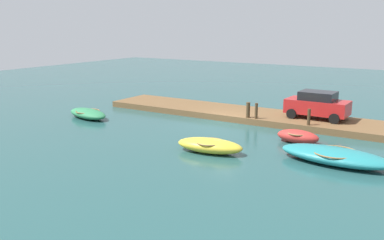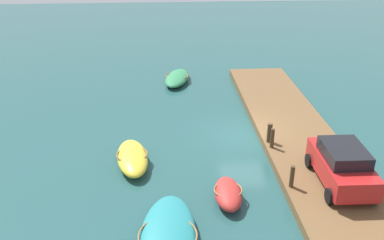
# 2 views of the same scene
# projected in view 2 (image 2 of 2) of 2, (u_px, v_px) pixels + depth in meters

# --- Properties ---
(ground_plane) EXTENTS (84.00, 84.00, 0.00)m
(ground_plane) POSITION_uv_depth(u_px,v_px,m) (244.00, 136.00, 22.87)
(ground_plane) COLOR #234C4C
(dock_platform) EXTENTS (20.27, 3.99, 0.42)m
(dock_platform) POSITION_uv_depth(u_px,v_px,m) (294.00, 131.00, 22.95)
(dock_platform) COLOR brown
(dock_platform) RESTS_ON ground_plane
(dinghy_red) EXTENTS (2.37, 1.24, 0.73)m
(dinghy_red) POSITION_uv_depth(u_px,v_px,m) (228.00, 194.00, 17.44)
(dinghy_red) COLOR #B72D28
(dinghy_red) RESTS_ON ground_plane
(rowboat_yellow) EXTENTS (3.64, 1.91, 0.74)m
(rowboat_yellow) POSITION_uv_depth(u_px,v_px,m) (132.00, 158.00, 20.07)
(rowboat_yellow) COLOR gold
(rowboat_yellow) RESTS_ON ground_plane
(motorboat_teal) EXTENTS (5.32, 2.40, 0.74)m
(motorboat_teal) POSITION_uv_depth(u_px,v_px,m) (168.00, 240.00, 14.92)
(motorboat_teal) COLOR teal
(motorboat_teal) RESTS_ON ground_plane
(rowboat_green) EXTENTS (4.01, 2.41, 0.64)m
(rowboat_green) POSITION_uv_depth(u_px,v_px,m) (177.00, 78.00, 30.38)
(rowboat_green) COLOR #2D7A4C
(rowboat_green) RESTS_ON ground_plane
(mooring_post_west) EXTENTS (0.19, 0.19, 1.00)m
(mooring_post_west) POSITION_uv_depth(u_px,v_px,m) (292.00, 177.00, 17.61)
(mooring_post_west) COLOR #47331E
(mooring_post_west) RESTS_ON dock_platform
(mooring_post_mid_west) EXTENTS (0.19, 0.19, 1.02)m
(mooring_post_mid_west) POSITION_uv_depth(u_px,v_px,m) (272.00, 138.00, 20.69)
(mooring_post_mid_west) COLOR #47331E
(mooring_post_mid_west) RESTS_ON dock_platform
(mooring_post_mid_east) EXTENTS (0.25, 0.25, 1.02)m
(mooring_post_mid_east) POSITION_uv_depth(u_px,v_px,m) (269.00, 133.00, 21.21)
(mooring_post_mid_east) COLOR #47331E
(mooring_post_mid_east) RESTS_ON dock_platform
(parked_car) EXTENTS (3.94, 2.13, 1.77)m
(parked_car) POSITION_uv_depth(u_px,v_px,m) (342.00, 165.00, 17.68)
(parked_car) COLOR #B21E1E
(parked_car) RESTS_ON dock_platform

